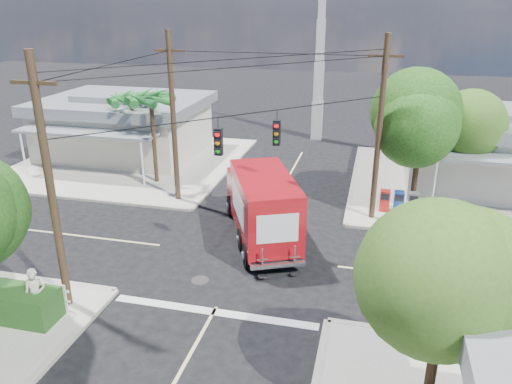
% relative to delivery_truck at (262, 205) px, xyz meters
% --- Properties ---
extents(ground, '(120.00, 120.00, 0.00)m').
position_rel_delivery_truck_xyz_m(ground, '(-0.29, -1.87, -1.65)').
color(ground, black).
rests_on(ground, ground).
extents(sidewalk_ne, '(14.12, 14.12, 0.14)m').
position_rel_delivery_truck_xyz_m(sidewalk_ne, '(10.59, 9.01, -1.58)').
color(sidewalk_ne, '#A8A297').
rests_on(sidewalk_ne, ground).
extents(sidewalk_nw, '(14.12, 14.12, 0.14)m').
position_rel_delivery_truck_xyz_m(sidewalk_nw, '(-11.17, 9.01, -1.58)').
color(sidewalk_nw, '#A8A297').
rests_on(sidewalk_nw, ground).
extents(road_markings, '(32.00, 32.00, 0.01)m').
position_rel_delivery_truck_xyz_m(road_markings, '(-0.29, -3.34, -1.65)').
color(road_markings, beige).
rests_on(road_markings, ground).
extents(building_ne, '(11.80, 10.20, 4.50)m').
position_rel_delivery_truck_xyz_m(building_ne, '(12.21, 10.09, 0.67)').
color(building_ne, silver).
rests_on(building_ne, sidewalk_ne).
extents(building_nw, '(10.80, 10.20, 4.30)m').
position_rel_delivery_truck_xyz_m(building_nw, '(-12.29, 10.59, 0.57)').
color(building_nw, beige).
rests_on(building_nw, sidewalk_nw).
extents(radio_tower, '(0.80, 0.80, 17.00)m').
position_rel_delivery_truck_xyz_m(radio_tower, '(0.21, 18.13, 3.99)').
color(radio_tower, silver).
rests_on(radio_tower, ground).
extents(tree_ne_front, '(4.21, 4.14, 6.66)m').
position_rel_delivery_truck_xyz_m(tree_ne_front, '(6.92, 4.89, 3.11)').
color(tree_ne_front, '#422D1C').
rests_on(tree_ne_front, sidewalk_ne).
extents(tree_ne_back, '(3.77, 3.66, 5.82)m').
position_rel_delivery_truck_xyz_m(tree_ne_back, '(9.52, 7.09, 2.54)').
color(tree_ne_back, '#422D1C').
rests_on(tree_ne_back, sidewalk_ne).
extents(tree_se, '(3.67, 3.54, 5.62)m').
position_rel_delivery_truck_xyz_m(tree_se, '(6.72, -9.11, 2.39)').
color(tree_se, '#422D1C').
rests_on(tree_se, sidewalk_se).
extents(palm_nw_front, '(3.01, 3.08, 5.59)m').
position_rel_delivery_truck_xyz_m(palm_nw_front, '(-7.79, 5.63, 3.39)').
color(palm_nw_front, '#422D1C').
rests_on(palm_nw_front, sidewalk_nw).
extents(palm_nw_back, '(3.01, 3.08, 5.19)m').
position_rel_delivery_truck_xyz_m(palm_nw_back, '(-9.79, 7.13, 3.02)').
color(palm_nw_back, '#422D1C').
rests_on(palm_nw_back, sidewalk_nw).
extents(utility_poles, '(12.00, 10.68, 9.00)m').
position_rel_delivery_truck_xyz_m(utility_poles, '(-1.87, -0.27, 3.02)').
color(utility_poles, '#473321').
rests_on(utility_poles, ground).
extents(vending_boxes, '(1.90, 0.50, 1.10)m').
position_rel_delivery_truck_xyz_m(vending_boxes, '(6.21, 4.33, -0.96)').
color(vending_boxes, red).
rests_on(vending_boxes, sidewalk_ne).
extents(delivery_truck, '(5.03, 7.75, 3.25)m').
position_rel_delivery_truck_xyz_m(delivery_truck, '(0.00, 0.00, 0.00)').
color(delivery_truck, black).
rests_on(delivery_truck, ground).
extents(parked_car, '(6.61, 3.97, 1.72)m').
position_rel_delivery_truck_xyz_m(parked_car, '(9.47, -0.67, -0.79)').
color(parked_car, silver).
rests_on(parked_car, ground).
extents(pedestrian, '(0.83, 0.72, 1.91)m').
position_rel_delivery_truck_xyz_m(pedestrian, '(-5.89, -8.16, -0.55)').
color(pedestrian, beige).
rests_on(pedestrian, sidewalk_sw).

